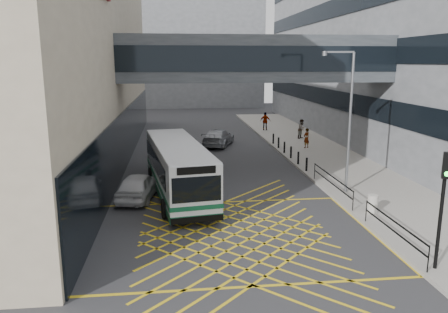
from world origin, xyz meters
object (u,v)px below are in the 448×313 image
object	(u,v)px
bus	(178,167)
street_lamp	(347,114)
pedestrian_c	(265,121)
car_silver	(218,137)
traffic_light	(444,194)
litter_bin	(372,204)
car_dark	(178,145)
pedestrian_a	(306,138)
pedestrian_b	(302,129)
car_white	(138,186)

from	to	relation	value
bus	street_lamp	distance (m)	9.74
pedestrian_c	car_silver	bearing A→B (deg)	67.15
traffic_light	litter_bin	xyz separation A→B (m)	(0.43, 5.99, -2.33)
car_dark	pedestrian_c	distance (m)	13.90
car_dark	street_lamp	distance (m)	15.82
street_lamp	pedestrian_a	bearing A→B (deg)	91.97
litter_bin	bus	bearing A→B (deg)	154.68
car_silver	bus	bearing A→B (deg)	94.62
pedestrian_b	pedestrian_c	distance (m)	5.90
pedestrian_b	pedestrian_c	xyz separation A→B (m)	(-2.40, 5.39, 0.05)
litter_bin	pedestrian_b	size ratio (longest dim) A/B	0.48
pedestrian_b	bus	bearing A→B (deg)	-168.80
car_dark	car_silver	world-z (taller)	car_silver
car_dark	pedestrian_a	world-z (taller)	pedestrian_a
street_lamp	pedestrian_a	size ratio (longest dim) A/B	4.65
bus	car_silver	world-z (taller)	bus
car_white	pedestrian_b	world-z (taller)	pedestrian_b
litter_bin	street_lamp	bearing A→B (deg)	91.87
litter_bin	pedestrian_b	distance (m)	20.88
bus	pedestrian_b	size ratio (longest dim) A/B	5.99
car_dark	litter_bin	distance (m)	18.34
bus	street_lamp	bearing A→B (deg)	-13.99
car_dark	pedestrian_c	world-z (taller)	pedestrian_c
car_dark	street_lamp	world-z (taller)	street_lamp
car_white	litter_bin	bearing A→B (deg)	171.47
litter_bin	pedestrian_a	world-z (taller)	pedestrian_a
litter_bin	pedestrian_a	size ratio (longest dim) A/B	0.53
car_silver	traffic_light	distance (m)	25.37
car_white	car_silver	size ratio (longest dim) A/B	0.92
pedestrian_b	litter_bin	bearing A→B (deg)	-139.67
car_dark	litter_bin	size ratio (longest dim) A/B	4.72
pedestrian_a	pedestrian_c	distance (m)	10.07
street_lamp	pedestrian_c	size ratio (longest dim) A/B	4.05
bus	car_silver	size ratio (longest dim) A/B	2.15
car_white	traffic_light	xyz separation A→B (m)	(11.06, -9.94, 2.19)
car_dark	litter_bin	world-z (taller)	car_dark
bus	car_white	bearing A→B (deg)	-175.91
pedestrian_a	pedestrian_c	size ratio (longest dim) A/B	0.87
car_white	traffic_light	size ratio (longest dim) A/B	1.09
street_lamp	pedestrian_b	size ratio (longest dim) A/B	4.27
car_silver	pedestrian_b	size ratio (longest dim) A/B	2.78
street_lamp	car_silver	bearing A→B (deg)	119.70
car_dark	car_silver	bearing A→B (deg)	-121.71
bus	car_dark	bearing A→B (deg)	80.95
car_white	pedestrian_c	distance (m)	25.03
car_silver	pedestrian_a	bearing A→B (deg)	179.42
car_dark	pedestrian_a	bearing A→B (deg)	-159.04
car_white	street_lamp	xyz separation A→B (m)	(11.38, -0.42, 3.82)
litter_bin	pedestrian_c	distance (m)	26.11
car_white	street_lamp	bearing A→B (deg)	-171.71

